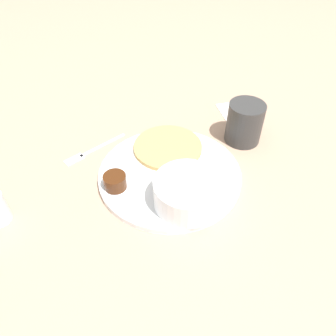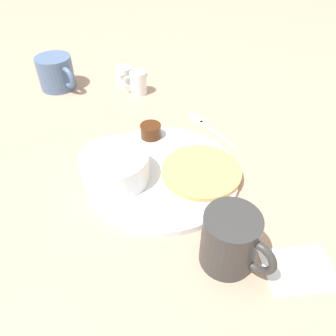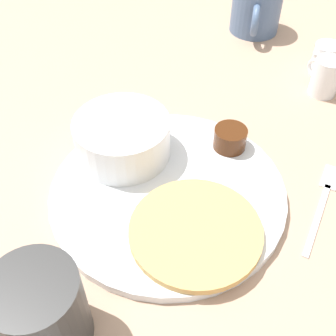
{
  "view_description": "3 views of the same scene",
  "coord_description": "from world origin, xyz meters",
  "px_view_note": "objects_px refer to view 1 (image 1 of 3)",
  "views": [
    {
      "loc": [
        0.47,
        0.01,
        0.46
      ],
      "look_at": [
        -0.0,
        -0.0,
        0.02
      ],
      "focal_mm": 35.0,
      "sensor_mm": 36.0,
      "label": 1
    },
    {
      "loc": [
        -0.09,
        0.44,
        0.42
      ],
      "look_at": [
        -0.01,
        0.01,
        0.03
      ],
      "focal_mm": 35.0,
      "sensor_mm": 36.0,
      "label": 2
    },
    {
      "loc": [
        -0.31,
        0.11,
        0.39
      ],
      "look_at": [
        0.02,
        -0.01,
        0.03
      ],
      "focal_mm": 45.0,
      "sensor_mm": 36.0,
      "label": 3
    }
  ],
  "objects_px": {
    "plate": "(170,174)",
    "fork": "(89,152)",
    "bowl": "(187,192)",
    "coffee_mug": "(245,122)"
  },
  "relations": [
    {
      "from": "plate",
      "to": "fork",
      "type": "relative_size",
      "value": 2.38
    },
    {
      "from": "bowl",
      "to": "fork",
      "type": "height_order",
      "value": "bowl"
    },
    {
      "from": "fork",
      "to": "bowl",
      "type": "bearing_deg",
      "value": 55.32
    },
    {
      "from": "coffee_mug",
      "to": "fork",
      "type": "bearing_deg",
      "value": -80.13
    },
    {
      "from": "plate",
      "to": "coffee_mug",
      "type": "bearing_deg",
      "value": 128.2
    },
    {
      "from": "fork",
      "to": "plate",
      "type": "bearing_deg",
      "value": 69.07
    },
    {
      "from": "plate",
      "to": "coffee_mug",
      "type": "relative_size",
      "value": 2.75
    },
    {
      "from": "plate",
      "to": "bowl",
      "type": "distance_m",
      "value": 0.09
    },
    {
      "from": "coffee_mug",
      "to": "fork",
      "type": "distance_m",
      "value": 0.35
    },
    {
      "from": "bowl",
      "to": "coffee_mug",
      "type": "height_order",
      "value": "coffee_mug"
    }
  ]
}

